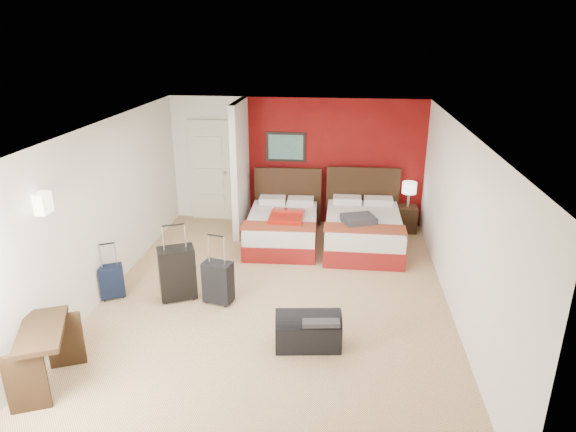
# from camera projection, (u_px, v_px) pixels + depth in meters

# --- Properties ---
(ground) EXTENTS (6.50, 6.50, 0.00)m
(ground) POSITION_uv_depth(u_px,v_px,m) (275.00, 298.00, 7.41)
(ground) COLOR #D5B383
(ground) RESTS_ON ground
(room_walls) EXTENTS (5.02, 6.52, 2.50)m
(room_walls) POSITION_uv_depth(u_px,v_px,m) (203.00, 185.00, 8.44)
(room_walls) COLOR white
(room_walls) RESTS_ON ground
(red_accent_panel) EXTENTS (3.50, 0.04, 2.50)m
(red_accent_panel) POSITION_uv_depth(u_px,v_px,m) (334.00, 163.00, 9.90)
(red_accent_panel) COLOR maroon
(red_accent_panel) RESTS_ON ground
(partition_wall) EXTENTS (0.12, 1.20, 2.50)m
(partition_wall) POSITION_uv_depth(u_px,v_px,m) (240.00, 168.00, 9.51)
(partition_wall) COLOR silver
(partition_wall) RESTS_ON ground
(entry_door) EXTENTS (0.82, 0.06, 2.05)m
(entry_door) POSITION_uv_depth(u_px,v_px,m) (210.00, 170.00, 10.21)
(entry_door) COLOR silver
(entry_door) RESTS_ON ground
(bed_left) EXTENTS (1.32, 1.83, 0.54)m
(bed_left) POSITION_uv_depth(u_px,v_px,m) (282.00, 230.00, 9.22)
(bed_left) COLOR silver
(bed_left) RESTS_ON ground
(bed_right) EXTENTS (1.34, 1.92, 0.58)m
(bed_right) POSITION_uv_depth(u_px,v_px,m) (363.00, 232.00, 9.06)
(bed_right) COLOR silver
(bed_right) RESTS_ON ground
(red_suitcase_open) EXTENTS (0.58, 0.80, 0.10)m
(red_suitcase_open) POSITION_uv_depth(u_px,v_px,m) (287.00, 216.00, 9.01)
(red_suitcase_open) COLOR #A3170D
(red_suitcase_open) RESTS_ON bed_left
(jacket_bundle) EXTENTS (0.65, 0.58, 0.13)m
(jacket_bundle) POSITION_uv_depth(u_px,v_px,m) (359.00, 219.00, 8.67)
(jacket_bundle) COLOR #3B3A3F
(jacket_bundle) RESTS_ON bed_right
(nightstand) EXTENTS (0.38, 0.38, 0.51)m
(nightstand) POSITION_uv_depth(u_px,v_px,m) (407.00, 219.00, 9.79)
(nightstand) COLOR black
(nightstand) RESTS_ON ground
(table_lamp) EXTENTS (0.32, 0.32, 0.48)m
(table_lamp) POSITION_uv_depth(u_px,v_px,m) (409.00, 194.00, 9.62)
(table_lamp) COLOR white
(table_lamp) RESTS_ON nightstand
(suitcase_black) EXTENTS (0.60, 0.50, 0.77)m
(suitcase_black) POSITION_uv_depth(u_px,v_px,m) (177.00, 275.00, 7.28)
(suitcase_black) COLOR black
(suitcase_black) RESTS_ON ground
(suitcase_charcoal) EXTENTS (0.45, 0.34, 0.60)m
(suitcase_charcoal) POSITION_uv_depth(u_px,v_px,m) (218.00, 284.00, 7.20)
(suitcase_charcoal) COLOR black
(suitcase_charcoal) RESTS_ON ground
(suitcase_navy) EXTENTS (0.40, 0.35, 0.48)m
(suitcase_navy) POSITION_uv_depth(u_px,v_px,m) (112.00, 283.00, 7.35)
(suitcase_navy) COLOR black
(suitcase_navy) RESTS_ON ground
(duffel_bag) EXTENTS (0.85, 0.52, 0.41)m
(duffel_bag) POSITION_uv_depth(u_px,v_px,m) (308.00, 331.00, 6.23)
(duffel_bag) COLOR black
(duffel_bag) RESTS_ON ground
(jacket_draped) EXTENTS (0.48, 0.42, 0.06)m
(jacket_draped) POSITION_uv_depth(u_px,v_px,m) (320.00, 318.00, 6.09)
(jacket_draped) COLOR #333438
(jacket_draped) RESTS_ON duffel_bag
(desk) EXTENTS (0.76, 0.99, 0.74)m
(desk) POSITION_uv_depth(u_px,v_px,m) (47.00, 358.00, 5.46)
(desk) COLOR black
(desk) RESTS_ON ground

